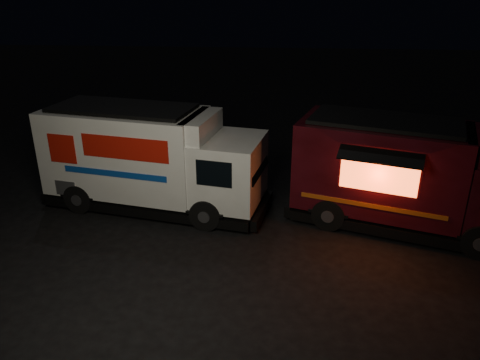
# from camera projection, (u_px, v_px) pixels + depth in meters

# --- Properties ---
(ground) EXTENTS (80.00, 80.00, 0.00)m
(ground) POSITION_uv_depth(u_px,v_px,m) (225.00, 248.00, 12.48)
(ground) COLOR black
(ground) RESTS_ON ground
(white_truck) EXTENTS (7.25, 3.61, 3.14)m
(white_truck) POSITION_uv_depth(u_px,v_px,m) (155.00, 159.00, 14.21)
(white_truck) COLOR white
(white_truck) RESTS_ON ground
(red_truck) EXTENTS (7.08, 4.38, 3.10)m
(red_truck) POSITION_uv_depth(u_px,v_px,m) (412.00, 176.00, 13.01)
(red_truck) COLOR #3E0B13
(red_truck) RESTS_ON ground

